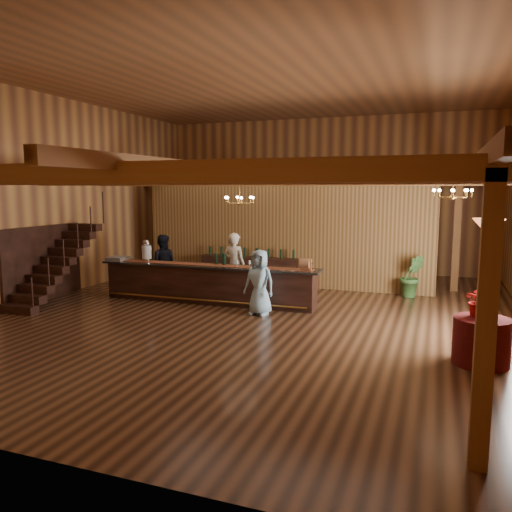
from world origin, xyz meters
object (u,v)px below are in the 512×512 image
(raffle_drum, at_px, (305,263))
(floor_plant, at_px, (412,276))
(chandelier_right, at_px, (453,193))
(guest, at_px, (259,282))
(beverage_dispenser, at_px, (147,251))
(backbar_shelf, at_px, (251,271))
(tasting_bar, at_px, (208,283))
(bartender, at_px, (234,266))
(round_table, at_px, (481,341))
(pendant_lamp, at_px, (489,224))
(staff_second, at_px, (162,263))
(chandelier_left, at_px, (239,200))

(raffle_drum, bearing_deg, floor_plant, 46.25)
(chandelier_right, bearing_deg, guest, -171.10)
(beverage_dispenser, height_order, backbar_shelf, beverage_dispenser)
(tasting_bar, height_order, beverage_dispenser, beverage_dispenser)
(raffle_drum, xyz_separation_m, guest, (-0.91, -0.74, -0.40))
(beverage_dispenser, relative_size, bartender, 0.33)
(beverage_dispenser, xyz_separation_m, round_table, (8.26, -2.63, -0.88))
(round_table, height_order, guest, guest)
(beverage_dispenser, distance_m, pendant_lamp, 8.74)
(staff_second, xyz_separation_m, guest, (3.53, -1.50, -0.06))
(pendant_lamp, bearing_deg, beverage_dispenser, 162.36)
(raffle_drum, xyz_separation_m, staff_second, (-4.44, 0.76, -0.34))
(tasting_bar, bearing_deg, floor_plant, 25.35)
(raffle_drum, relative_size, backbar_shelf, 0.11)
(staff_second, bearing_deg, beverage_dispenser, 65.55)
(pendant_lamp, relative_size, bartender, 0.50)
(guest, bearing_deg, floor_plant, 51.84)
(staff_second, bearing_deg, chandelier_right, 151.18)
(tasting_bar, height_order, bartender, bartender)
(round_table, bearing_deg, raffle_drum, 145.30)
(beverage_dispenser, relative_size, chandelier_left, 0.75)
(chandelier_right, distance_m, bartender, 5.81)
(raffle_drum, relative_size, bartender, 0.19)
(tasting_bar, relative_size, round_table, 6.44)
(pendant_lamp, distance_m, bartender, 6.94)
(staff_second, bearing_deg, guest, 134.37)
(pendant_lamp, relative_size, guest, 0.58)
(beverage_dispenser, bearing_deg, bartender, 15.57)
(chandelier_right, distance_m, guest, 4.73)
(beverage_dispenser, relative_size, raffle_drum, 1.76)
(backbar_shelf, distance_m, chandelier_left, 3.17)
(chandelier_left, bearing_deg, floor_plant, 26.05)
(backbar_shelf, xyz_separation_m, guest, (1.48, -3.32, 0.34))
(raffle_drum, distance_m, chandelier_left, 2.46)
(raffle_drum, relative_size, floor_plant, 0.29)
(beverage_dispenser, bearing_deg, raffle_drum, 0.04)
(bartender, relative_size, floor_plant, 1.52)
(round_table, bearing_deg, floor_plant, 105.34)
(tasting_bar, distance_m, beverage_dispenser, 2.01)
(bartender, height_order, staff_second, bartender)
(bartender, bearing_deg, beverage_dispenser, 24.34)
(raffle_drum, relative_size, round_table, 0.36)
(staff_second, relative_size, guest, 1.07)
(chandelier_left, distance_m, pendant_lamp, 6.45)
(tasting_bar, xyz_separation_m, raffle_drum, (2.62, 0.01, 0.67))
(bartender, height_order, guest, bartender)
(bartender, xyz_separation_m, staff_second, (-2.31, 0.11, -0.07))
(tasting_bar, relative_size, chandelier_right, 7.53)
(pendant_lamp, bearing_deg, bartender, 151.09)
(chandelier_right, relative_size, bartender, 0.44)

